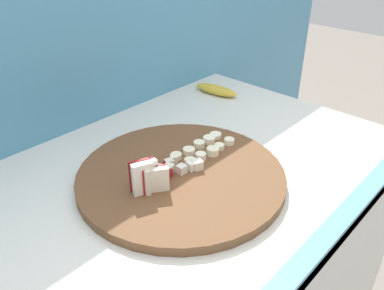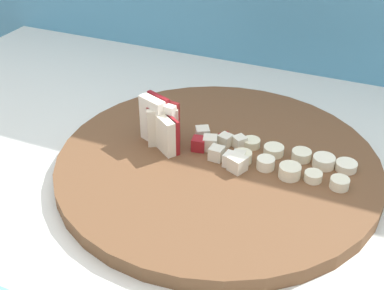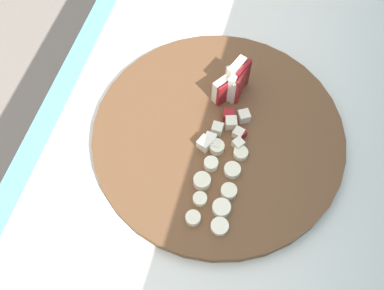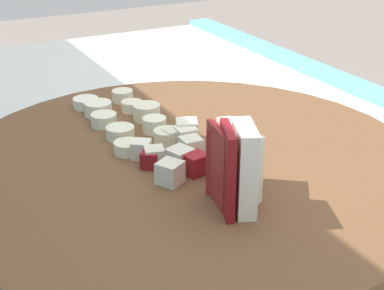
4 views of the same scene
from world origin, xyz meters
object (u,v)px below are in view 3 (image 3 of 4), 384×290
Objects in this scene: apple_wedge_fan at (233,83)px; banana_slice_rows at (217,185)px; apple_dice_pile at (225,131)px; cutting_board at (218,135)px.

banana_slice_rows is (0.18, 0.02, -0.02)m from apple_wedge_fan.
banana_slice_rows is (0.10, 0.01, -0.00)m from apple_dice_pile.
apple_wedge_fan reaches higher than cutting_board.
banana_slice_rows is at bearing 5.55° from apple_dice_pile.
apple_wedge_fan is (-0.08, 0.00, 0.04)m from cutting_board.
apple_wedge_fan is 0.75× the size of apple_dice_pile.
apple_dice_pile is at bearing 5.67° from apple_wedge_fan.
banana_slice_rows is at bearing 5.60° from apple_wedge_fan.
apple_wedge_fan is at bearing 178.15° from cutting_board.
apple_dice_pile reaches higher than banana_slice_rows.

